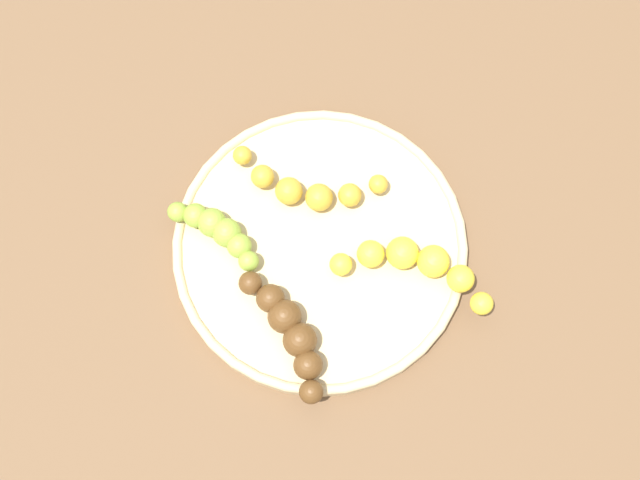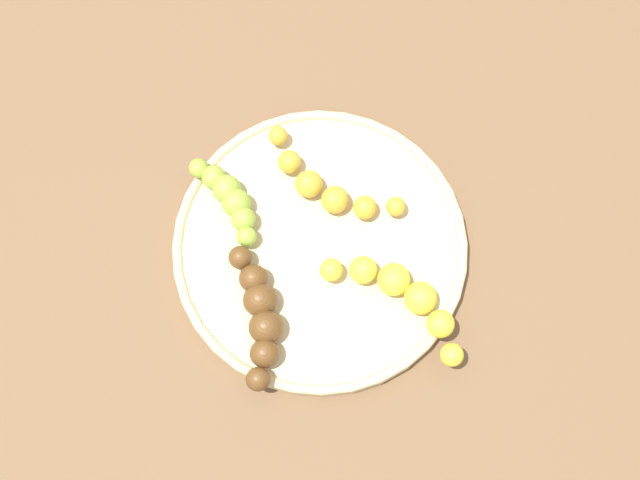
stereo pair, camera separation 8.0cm
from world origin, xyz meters
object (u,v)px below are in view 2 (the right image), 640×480
Objects in this scene: banana_spotted at (326,186)px; banana_green at (229,198)px; banana_yellow at (402,295)px; banana_overripe at (260,315)px; fruit_bowl at (320,247)px.

banana_green reaches higher than banana_spotted.
banana_spotted is at bearing 69.05° from banana_yellow.
banana_spotted is at bearing 54.77° from banana_overripe.
banana_overripe is 0.14m from banana_yellow.
fruit_bowl is at bearing 27.05° from banana_spotted.
banana_green is at bearing 95.61° from banana_yellow.
fruit_bowl is at bearing 91.45° from banana_yellow.
banana_spotted is 0.14m from banana_yellow.
banana_yellow is at bearing -65.31° from banana_green.
banana_spotted is 0.98× the size of banana_yellow.
banana_spotted is 0.10m from banana_green.
banana_overripe is at bearing 7.23° from banana_spotted.
banana_overripe is at bearing 134.20° from banana_yellow.
banana_spotted reaches higher than fruit_bowl.
banana_overripe is at bearing -109.22° from banana_green.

